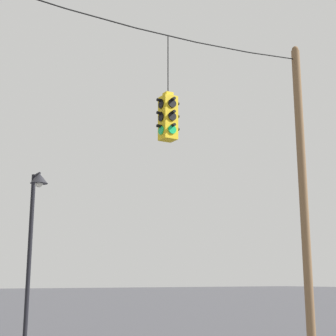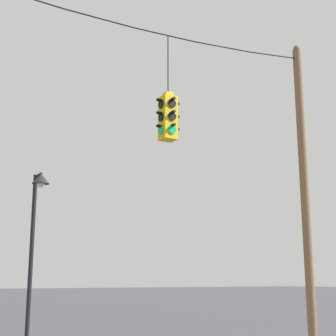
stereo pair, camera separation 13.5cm
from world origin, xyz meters
name	(u,v)px [view 1 (the left image)]	position (x,y,z in m)	size (l,w,h in m)	color
utility_pole_right	(303,190)	(5.85, -0.18, 4.07)	(0.23, 0.23, 8.16)	brown
span_wire	(102,13)	(0.00, -0.18, 7.52)	(11.70, 0.03, 0.42)	black
traffic_light_over_intersection	(168,117)	(1.70, -0.18, 5.40)	(0.58, 0.58, 2.55)	yellow
street_lamp	(35,215)	(0.07, 4.30, 3.53)	(0.49, 0.84, 4.72)	black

